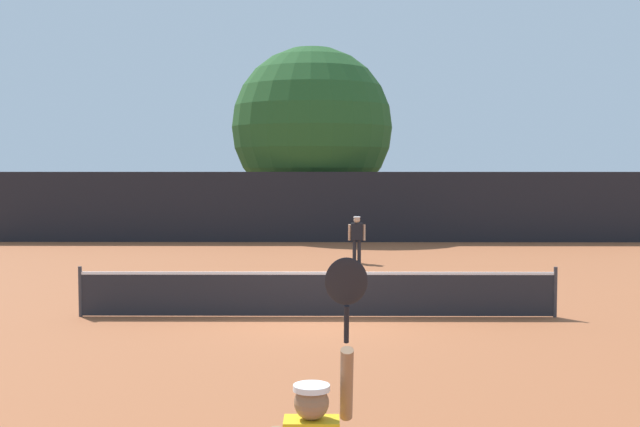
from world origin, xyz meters
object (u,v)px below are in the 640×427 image
(tennis_ball, at_px, (280,309))
(parked_car_near, at_px, (357,213))
(player_receiving, at_px, (357,235))
(large_tree, at_px, (312,127))

(tennis_ball, relative_size, parked_car_near, 0.02)
(player_receiving, height_order, large_tree, large_tree)
(tennis_ball, height_order, parked_car_near, parked_car_near)
(large_tree, bearing_deg, parked_car_near, 57.80)
(tennis_ball, bearing_deg, player_receiving, 76.70)
(tennis_ball, xyz_separation_m, parked_car_near, (2.61, 23.16, 0.74))
(large_tree, bearing_deg, tennis_ball, -91.07)
(parked_car_near, bearing_deg, large_tree, -126.79)
(player_receiving, xyz_separation_m, large_tree, (-1.67, 10.97, 4.07))
(tennis_ball, bearing_deg, large_tree, 88.93)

